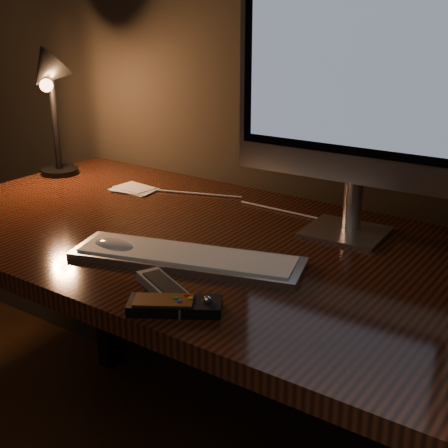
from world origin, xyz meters
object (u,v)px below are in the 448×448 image
Objects in this scene: media_remote at (175,305)px; monitor at (355,84)px; mouse at (114,248)px; desk_lamp at (49,91)px; desk at (249,286)px; tv_remote at (168,291)px; keyboard at (187,257)px.

monitor is at bearing 48.42° from media_remote.
mouse is 0.60× the size of media_remote.
desk_lamp reaches higher than media_remote.
desk is 0.81m from desk_lamp.
desk_lamp is at bearing -179.20° from monitor.
monitor reaches higher than tv_remote.
keyboard is 1.27× the size of desk_lamp.
media_remote is (0.11, -0.18, 0.00)m from keyboard.
keyboard is at bearing -96.39° from desk.
desk_lamp is (-0.69, 0.26, 0.24)m from keyboard.
tv_remote is at bearing -82.44° from desk.
desk is 8.84× the size of tv_remote.
keyboard is at bearing -22.48° from desk_lamp.
media_remote is 0.95m from desk_lamp.
keyboard is (-0.20, -0.32, -0.32)m from monitor.
mouse is at bearing -31.84° from desk_lamp.
keyboard is 2.62× the size of tv_remote.
desk is at bearing 71.61° from media_remote.
desk_lamp is (-0.72, 0.06, 0.38)m from desk.
desk_lamp reaches higher than desk.
desk is 0.34m from mouse.
media_remote is 0.06m from tv_remote.
monitor reaches higher than keyboard.
desk_lamp reaches higher than tv_remote.
mouse is 0.30m from media_remote.
desk is 9.65× the size of media_remote.
mouse is 0.67m from desk_lamp.
desk is 3.37× the size of keyboard.
mouse is at bearing -136.21° from monitor.
desk is 2.85× the size of monitor.
monitor is (0.18, 0.12, 0.46)m from desk.
keyboard is 0.21m from media_remote.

